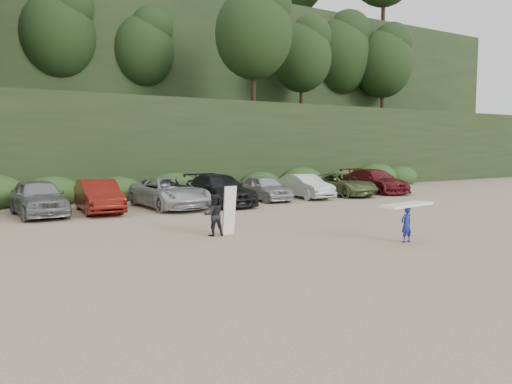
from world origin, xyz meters
TOP-DOWN VIEW (x-y plane):
  - ground at (0.00, 0.00)m, footprint 120.00×120.00m
  - hillside_backdrop at (-0.26, 35.93)m, footprint 90.00×41.50m
  - parked_cars at (-2.52, 10.02)m, footprint 34.21×6.03m
  - child_surfer at (2.27, -2.40)m, footprint 2.15×0.85m
  - adult_surfer at (-2.42, 1.84)m, footprint 1.20×0.68m

SIDE VIEW (x-z plane):
  - ground at x=0.00m, z-range 0.00..0.00m
  - adult_surfer at x=-2.42m, z-range -0.12..1.58m
  - parked_cars at x=-2.52m, z-range -0.06..1.57m
  - child_surfer at x=2.27m, z-range 0.23..1.48m
  - hillside_backdrop at x=-0.26m, z-range -2.78..25.22m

